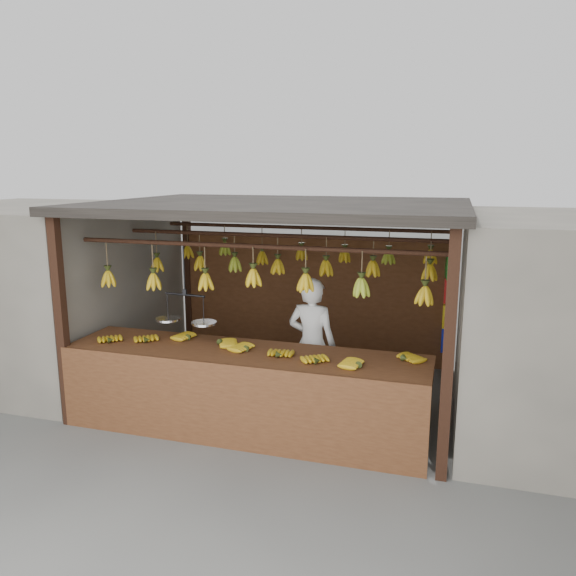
% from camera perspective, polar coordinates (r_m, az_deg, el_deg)
% --- Properties ---
extents(ground, '(80.00, 80.00, 0.00)m').
position_cam_1_polar(ground, '(7.22, -0.69, -10.62)').
color(ground, '#5B5B57').
extents(stall, '(4.30, 3.30, 2.40)m').
position_cam_1_polar(stall, '(7.03, 0.07, 5.41)').
color(stall, black).
rests_on(stall, ground).
extents(neighbor_left, '(3.00, 3.00, 2.30)m').
position_cam_1_polar(neighbor_left, '(8.63, -24.18, 0.04)').
color(neighbor_left, slate).
rests_on(neighbor_left, ground).
extents(counter, '(3.87, 0.88, 0.96)m').
position_cam_1_polar(counter, '(5.89, -4.88, -8.47)').
color(counter, '#5A321A').
rests_on(counter, ground).
extents(hanging_bananas, '(3.64, 2.24, 0.40)m').
position_cam_1_polar(hanging_bananas, '(6.76, -0.71, 2.17)').
color(hanging_bananas, gold).
rests_on(hanging_bananas, ground).
extents(balance_scale, '(0.72, 0.30, 0.87)m').
position_cam_1_polar(balance_scale, '(6.24, -10.35, -2.90)').
color(balance_scale, black).
rests_on(balance_scale, ground).
extents(vendor, '(0.61, 0.43, 1.57)m').
position_cam_1_polar(vendor, '(6.54, 2.44, -5.74)').
color(vendor, white).
rests_on(vendor, ground).
extents(bag_bundles, '(0.08, 0.26, 1.35)m').
position_cam_1_polar(bag_bundles, '(7.92, 15.83, -1.45)').
color(bag_bundles, '#199926').
rests_on(bag_bundles, ground).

